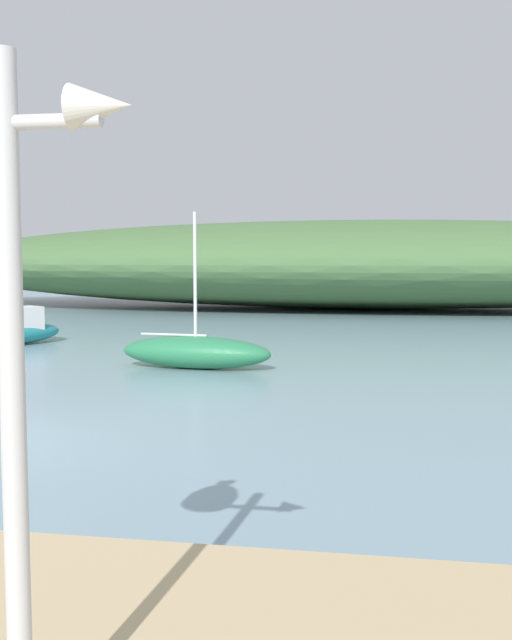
{
  "coord_description": "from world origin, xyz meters",
  "views": [
    {
      "loc": [
        5.66,
        -9.41,
        2.63
      ],
      "look_at": [
        2.91,
        6.49,
        1.25
      ],
      "focal_mm": 41.39,
      "sensor_mm": 36.0,
      "label": 1
    }
  ],
  "objects": [
    {
      "name": "distant_hill",
      "position": [
        4.32,
        29.63,
        2.28
      ],
      "size": [
        48.3,
        14.99,
        4.55
      ],
      "primitive_type": "ellipsoid",
      "color": "#476B3D",
      "rests_on": "ground"
    },
    {
      "name": "sailboat_far_right",
      "position": [
        1.29,
        7.42,
        0.4
      ],
      "size": [
        3.77,
        1.42,
        3.69
      ],
      "color": "#287A4C",
      "rests_on": "ground"
    },
    {
      "name": "motorboat_outer_mooring",
      "position": [
        -5.29,
        11.07,
        0.44
      ],
      "size": [
        2.64,
        3.27,
        1.14
      ],
      "color": "teal",
      "rests_on": "ground"
    }
  ]
}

